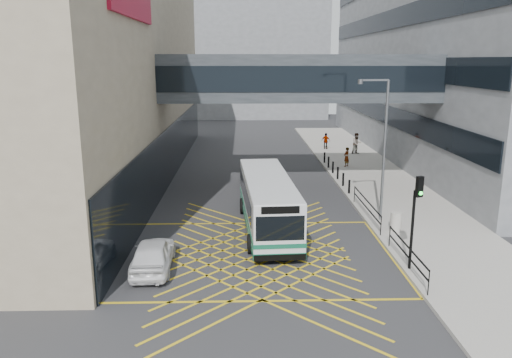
{
  "coord_description": "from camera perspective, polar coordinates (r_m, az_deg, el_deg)",
  "views": [
    {
      "loc": [
        -0.69,
        -21.31,
        8.67
      ],
      "look_at": [
        0.0,
        4.0,
        2.6
      ],
      "focal_mm": 35.0,
      "sensor_mm": 36.0,
      "label": 1
    }
  ],
  "objects": [
    {
      "name": "building_whsmith",
      "position": [
        41.13,
        -26.97,
        11.12
      ],
      "size": [
        24.17,
        42.0,
        16.0
      ],
      "color": "tan",
      "rests_on": "ground"
    },
    {
      "name": "car_dark",
      "position": [
        35.29,
        -0.08,
        0.37
      ],
      "size": [
        2.44,
        4.47,
        1.33
      ],
      "primitive_type": "imported",
      "rotation": [
        0.0,
        0.0,
        3.34
      ],
      "color": "black",
      "rests_on": "ground"
    },
    {
      "name": "kerb_railings",
      "position": [
        25.31,
        14.25,
        -4.88
      ],
      "size": [
        0.05,
        12.54,
        1.0
      ],
      "color": "black",
      "rests_on": "pavement"
    },
    {
      "name": "pedestrian_a",
      "position": [
        41.35,
        10.31,
        2.5
      ],
      "size": [
        0.76,
        0.76,
        1.57
      ],
      "primitive_type": "imported",
      "rotation": [
        0.0,
        0.0,
        3.91
      ],
      "color": "gray",
      "rests_on": "pavement"
    },
    {
      "name": "traffic_light",
      "position": [
        21.22,
        17.79,
        -3.33
      ],
      "size": [
        0.33,
        0.47,
        4.01
      ],
      "rotation": [
        0.0,
        0.0,
        0.42
      ],
      "color": "black",
      "rests_on": "pavement"
    },
    {
      "name": "bus",
      "position": [
        25.96,
        1.29,
        -2.55
      ],
      "size": [
        2.93,
        10.11,
        2.8
      ],
      "rotation": [
        0.0,
        0.0,
        0.06
      ],
      "color": "silver",
      "rests_on": "ground"
    },
    {
      "name": "bollards",
      "position": [
        37.83,
        9.05,
        1.01
      ],
      "size": [
        0.14,
        10.14,
        0.9
      ],
      "color": "black",
      "rests_on": "pavement"
    },
    {
      "name": "pedestrian_c",
      "position": [
        49.27,
        7.99,
        4.32
      ],
      "size": [
        1.01,
        0.85,
        1.55
      ],
      "primitive_type": "imported",
      "rotation": [
        0.0,
        0.0,
        2.59
      ],
      "color": "gray",
      "rests_on": "pavement"
    },
    {
      "name": "pavement",
      "position": [
        38.55,
        13.04,
        0.25
      ],
      "size": [
        6.0,
        54.0,
        0.16
      ],
      "primitive_type": "cube",
      "color": "#A7A299",
      "rests_on": "ground"
    },
    {
      "name": "car_silver",
      "position": [
        37.45,
        0.61,
        1.09
      ],
      "size": [
        1.76,
        4.09,
        1.27
      ],
      "primitive_type": "imported",
      "rotation": [
        0.0,
        0.0,
        3.13
      ],
      "color": "gray",
      "rests_on": "ground"
    },
    {
      "name": "litter_bin",
      "position": [
        26.42,
        15.7,
        -4.7
      ],
      "size": [
        0.57,
        0.57,
        0.99
      ],
      "primitive_type": "cylinder",
      "color": "#ADA89E",
      "rests_on": "pavement"
    },
    {
      "name": "ground",
      "position": [
        23.02,
        0.27,
        -8.65
      ],
      "size": [
        120.0,
        120.0,
        0.0
      ],
      "primitive_type": "plane",
      "color": "#333335"
    },
    {
      "name": "street_lamp",
      "position": [
        27.16,
        14.17,
        4.15
      ],
      "size": [
        1.72,
        0.4,
        7.54
      ],
      "rotation": [
        0.0,
        0.0,
        0.12
      ],
      "color": "slate",
      "rests_on": "pavement"
    },
    {
      "name": "car_white",
      "position": [
        21.67,
        -11.7,
        -8.39
      ],
      "size": [
        1.98,
        4.48,
        1.4
      ],
      "primitive_type": "imported",
      "rotation": [
        0.0,
        0.0,
        3.18
      ],
      "color": "white",
      "rests_on": "ground"
    },
    {
      "name": "skybridge",
      "position": [
        33.53,
        4.85,
        11.44
      ],
      "size": [
        20.0,
        4.1,
        3.0
      ],
      "color": "#353A40",
      "rests_on": "ground"
    },
    {
      "name": "pedestrian_b",
      "position": [
        47.17,
        11.44,
        4.0
      ],
      "size": [
        1.07,
        0.83,
        1.92
      ],
      "primitive_type": "imported",
      "rotation": [
        0.0,
        0.0,
        0.35
      ],
      "color": "gray",
      "rests_on": "pavement"
    },
    {
      "name": "box_junction",
      "position": [
        23.01,
        0.27,
        -8.64
      ],
      "size": [
        12.0,
        9.0,
        0.01
      ],
      "color": "gold",
      "rests_on": "ground"
    },
    {
      "name": "building_far",
      "position": [
        81.32,
        -2.55,
        13.7
      ],
      "size": [
        28.0,
        16.0,
        18.0
      ],
      "primitive_type": "cube",
      "color": "gray",
      "rests_on": "ground"
    }
  ]
}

